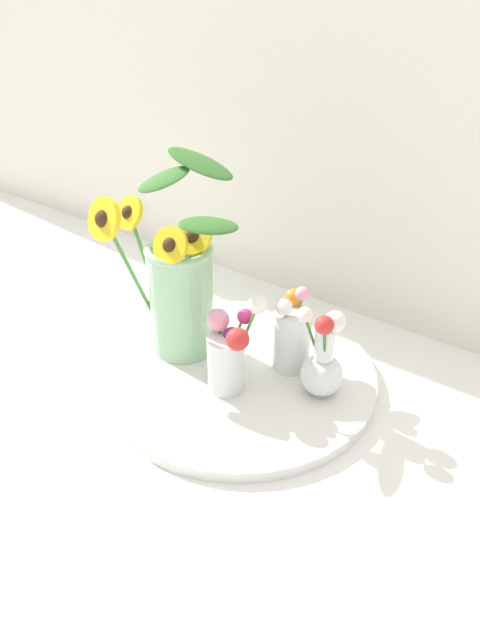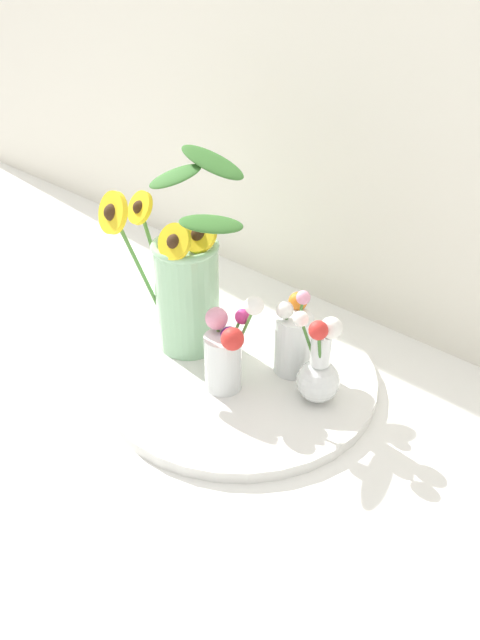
{
  "view_description": "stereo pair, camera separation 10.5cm",
  "coord_description": "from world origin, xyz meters",
  "px_view_note": "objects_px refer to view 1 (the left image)",
  "views": [
    {
      "loc": [
        0.52,
        -0.68,
        0.71
      ],
      "look_at": [
        0.01,
        0.03,
        0.13
      ],
      "focal_mm": 35.0,
      "sensor_mm": 36.0,
      "label": 1
    },
    {
      "loc": [
        0.6,
        -0.62,
        0.71
      ],
      "look_at": [
        0.01,
        0.03,
        0.13
      ],
      "focal_mm": 35.0,
      "sensor_mm": 36.0,
      "label": 2
    }
  ],
  "objects_px": {
    "mason_jar_sunflowers": "(180,287)",
    "vase_small_center": "(229,352)",
    "serving_tray": "(240,376)",
    "vase_bulb_right": "(323,363)",
    "vase_small_back": "(292,335)"
  },
  "relations": [
    {
      "from": "serving_tray",
      "to": "mason_jar_sunflowers",
      "type": "distance_m",
      "value": 0.19
    },
    {
      "from": "mason_jar_sunflowers",
      "to": "vase_small_center",
      "type": "bearing_deg",
      "value": -18.36
    },
    {
      "from": "mason_jar_sunflowers",
      "to": "vase_small_back",
      "type": "height_order",
      "value": "mason_jar_sunflowers"
    },
    {
      "from": "serving_tray",
      "to": "vase_bulb_right",
      "type": "bearing_deg",
      "value": 12.73
    },
    {
      "from": "mason_jar_sunflowers",
      "to": "vase_small_back",
      "type": "bearing_deg",
      "value": 19.02
    },
    {
      "from": "mason_jar_sunflowers",
      "to": "vase_bulb_right",
      "type": "distance_m",
      "value": 0.29
    },
    {
      "from": "vase_bulb_right",
      "to": "vase_small_back",
      "type": "bearing_deg",
      "value": 155.96
    },
    {
      "from": "vase_small_back",
      "to": "mason_jar_sunflowers",
      "type": "bearing_deg",
      "value": -160.98
    },
    {
      "from": "mason_jar_sunflowers",
      "to": "vase_small_center",
      "type": "relative_size",
      "value": 1.91
    },
    {
      "from": "serving_tray",
      "to": "mason_jar_sunflowers",
      "type": "relative_size",
      "value": 1.39
    },
    {
      "from": "serving_tray",
      "to": "vase_small_back",
      "type": "xyz_separation_m",
      "value": [
        0.06,
        0.07,
        0.08
      ]
    },
    {
      "from": "serving_tray",
      "to": "vase_bulb_right",
      "type": "relative_size",
      "value": 2.86
    },
    {
      "from": "mason_jar_sunflowers",
      "to": "vase_small_center",
      "type": "height_order",
      "value": "mason_jar_sunflowers"
    },
    {
      "from": "vase_small_back",
      "to": "vase_bulb_right",
      "type": "bearing_deg",
      "value": -24.04
    },
    {
      "from": "mason_jar_sunflowers",
      "to": "vase_small_back",
      "type": "xyz_separation_m",
      "value": [
        0.2,
        0.07,
        -0.06
      ]
    }
  ]
}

